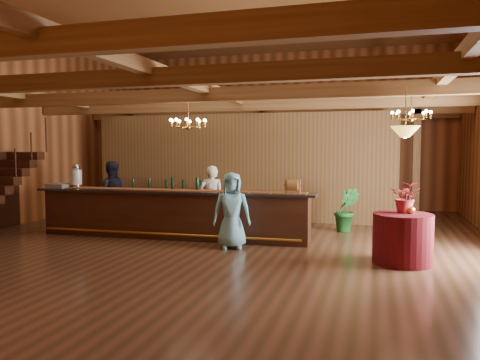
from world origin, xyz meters
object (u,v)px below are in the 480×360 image
(chandelier_left, at_px, (188,123))
(staff_second, at_px, (111,194))
(beverage_dispenser, at_px, (76,176))
(raffle_drum, at_px, (293,185))
(floor_plant, at_px, (346,210))
(tasting_bar, at_px, (173,213))
(pendant_lamp, at_px, (405,132))
(bartender, at_px, (212,199))
(backbar_shelf, at_px, (175,204))
(chandelier_right, at_px, (411,115))
(guest, at_px, (232,210))
(round_table, at_px, (403,239))

(chandelier_left, relative_size, staff_second, 0.46)
(beverage_dispenser, bearing_deg, raffle_drum, 0.68)
(staff_second, bearing_deg, floor_plant, 159.94)
(tasting_bar, distance_m, raffle_drum, 2.93)
(tasting_bar, bearing_deg, floor_plant, 24.41)
(pendant_lamp, height_order, bartender, pendant_lamp)
(beverage_dispenser, distance_m, backbar_shelf, 3.24)
(beverage_dispenser, bearing_deg, backbar_shelf, 62.71)
(backbar_shelf, bearing_deg, chandelier_right, -22.93)
(raffle_drum, xyz_separation_m, chandelier_left, (-2.21, -0.55, 1.35))
(guest, bearing_deg, tasting_bar, 139.53)
(chandelier_left, bearing_deg, chandelier_right, 12.54)
(pendant_lamp, bearing_deg, raffle_drum, 152.73)
(backbar_shelf, xyz_separation_m, staff_second, (-1.00, -1.86, 0.43))
(chandelier_right, height_order, guest, chandelier_right)
(beverage_dispenser, bearing_deg, floor_plant, 16.68)
(bartender, bearing_deg, beverage_dispenser, 0.02)
(backbar_shelf, distance_m, bartender, 2.67)
(chandelier_left, height_order, pendant_lamp, same)
(raffle_drum, distance_m, round_table, 2.64)
(tasting_bar, distance_m, round_table, 5.18)
(staff_second, bearing_deg, raffle_drum, 140.74)
(chandelier_right, relative_size, bartender, 0.48)
(round_table, xyz_separation_m, staff_second, (-7.22, 1.97, 0.42))
(chandelier_left, bearing_deg, guest, -11.41)
(beverage_dispenser, xyz_separation_m, raffle_drum, (5.42, 0.06, -0.11))
(backbar_shelf, relative_size, pendant_lamp, 3.51)
(pendant_lamp, bearing_deg, staff_second, 164.72)
(staff_second, relative_size, guest, 1.10)
(backbar_shelf, bearing_deg, tasting_bar, -70.86)
(round_table, distance_m, chandelier_right, 2.86)
(round_table, xyz_separation_m, bartender, (-4.38, 1.94, 0.38))
(chandelier_right, distance_m, guest, 4.28)
(raffle_drum, distance_m, chandelier_left, 2.65)
(beverage_dispenser, xyz_separation_m, guest, (4.26, -0.70, -0.61))
(beverage_dispenser, height_order, raffle_drum, beverage_dispenser)
(tasting_bar, height_order, pendant_lamp, pendant_lamp)
(guest, bearing_deg, bartender, 105.63)
(raffle_drum, bearing_deg, backbar_shelf, 146.13)
(beverage_dispenser, relative_size, round_table, 0.57)
(raffle_drum, distance_m, bartender, 2.35)
(beverage_dispenser, relative_size, guest, 0.37)
(chandelier_right, height_order, bartender, chandelier_right)
(bartender, bearing_deg, pendant_lamp, 141.31)
(bartender, height_order, guest, bartender)
(bartender, bearing_deg, chandelier_right, 161.29)
(backbar_shelf, xyz_separation_m, round_table, (6.22, -3.83, 0.02))
(beverage_dispenser, relative_size, raffle_drum, 1.76)
(guest, bearing_deg, backbar_shelf, 112.35)
(bartender, bearing_deg, staff_second, -15.41)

